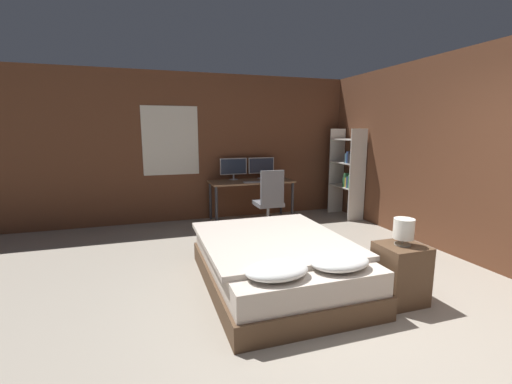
# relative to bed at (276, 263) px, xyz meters

# --- Properties ---
(ground_plane) EXTENTS (20.00, 20.00, 0.00)m
(ground_plane) POSITION_rel_bed_xyz_m (0.53, -1.21, -0.25)
(ground_plane) COLOR #9E9384
(wall_back) EXTENTS (12.00, 0.08, 2.70)m
(wall_back) POSITION_rel_bed_xyz_m (0.51, 3.14, 1.10)
(wall_back) COLOR brown
(wall_back) RESTS_ON ground_plane
(wall_side_right) EXTENTS (0.06, 12.00, 2.70)m
(wall_side_right) POSITION_rel_bed_xyz_m (2.63, 0.29, 1.10)
(wall_side_right) COLOR brown
(wall_side_right) RESTS_ON ground_plane
(bed) EXTENTS (1.52, 2.08, 0.58)m
(bed) POSITION_rel_bed_xyz_m (0.00, 0.00, 0.00)
(bed) COLOR brown
(bed) RESTS_ON ground_plane
(nightstand) EXTENTS (0.43, 0.40, 0.58)m
(nightstand) POSITION_rel_bed_xyz_m (1.01, -0.73, 0.04)
(nightstand) COLOR brown
(nightstand) RESTS_ON ground_plane
(bedside_lamp) EXTENTS (0.19, 0.19, 0.26)m
(bedside_lamp) POSITION_rel_bed_xyz_m (1.01, -0.73, 0.48)
(bedside_lamp) COLOR gray
(bedside_lamp) RESTS_ON nightstand
(desk) EXTENTS (1.54, 0.66, 0.75)m
(desk) POSITION_rel_bed_xyz_m (0.57, 2.74, 0.41)
(desk) COLOR #846042
(desk) RESTS_ON ground_plane
(monitor_left) EXTENTS (0.51, 0.16, 0.41)m
(monitor_left) POSITION_rel_bed_xyz_m (0.29, 2.97, 0.73)
(monitor_left) COLOR #B7B7BC
(monitor_left) RESTS_ON desk
(monitor_right) EXTENTS (0.51, 0.16, 0.41)m
(monitor_right) POSITION_rel_bed_xyz_m (0.85, 2.97, 0.73)
(monitor_right) COLOR #B7B7BC
(monitor_right) RESTS_ON desk
(keyboard) EXTENTS (0.41, 0.13, 0.02)m
(keyboard) POSITION_rel_bed_xyz_m (0.57, 2.51, 0.50)
(keyboard) COLOR #B7B7BC
(keyboard) RESTS_ON desk
(computer_mouse) EXTENTS (0.07, 0.05, 0.04)m
(computer_mouse) POSITION_rel_bed_xyz_m (0.87, 2.51, 0.51)
(computer_mouse) COLOR #B7B7BC
(computer_mouse) RESTS_ON desk
(office_chair) EXTENTS (0.52, 0.52, 1.03)m
(office_chair) POSITION_rel_bed_xyz_m (0.66, 1.99, 0.15)
(office_chair) COLOR black
(office_chair) RESTS_ON ground_plane
(bookshelf) EXTENTS (0.34, 0.75, 1.71)m
(bookshelf) POSITION_rel_bed_xyz_m (2.42, 2.36, 0.67)
(bookshelf) COLOR beige
(bookshelf) RESTS_ON ground_plane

